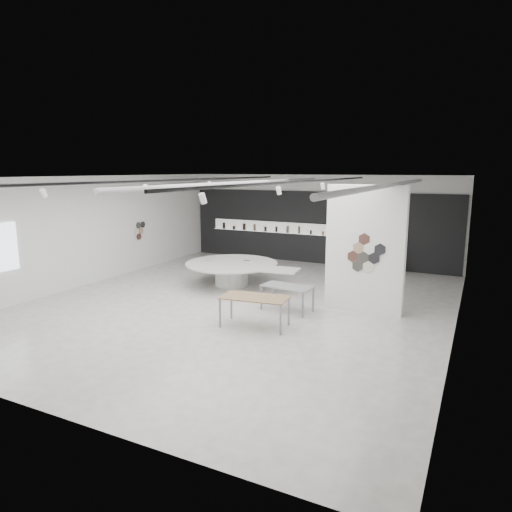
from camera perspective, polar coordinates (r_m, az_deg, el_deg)
The scene contains 7 objects.
room at distance 13.52m, azimuth -2.45°, elevation 2.50°, with size 12.02×14.02×3.82m.
back_wall_display at distance 19.89m, azimuth 7.29°, elevation 3.53°, with size 11.80×0.27×3.10m.
partition_column at distance 13.22m, azimuth 13.49°, elevation 0.82°, with size 2.20×0.38×3.60m.
display_island at distance 15.97m, azimuth -2.86°, elevation -1.84°, with size 4.36×3.55×0.82m.
sample_table_wood at distance 11.77m, azimuth -0.17°, elevation -5.39°, with size 1.80×1.06×0.80m.
sample_table_stone at distance 13.12m, azimuth 3.93°, elevation -4.02°, with size 1.51×0.89×0.74m.
kitchen_counter at distance 18.92m, azimuth 15.25°, elevation -0.54°, with size 1.54×0.64×1.20m.
Camera 1 is at (6.37, -11.72, 4.01)m, focal length 32.00 mm.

